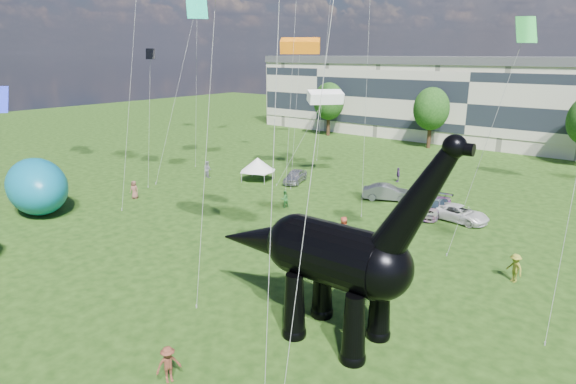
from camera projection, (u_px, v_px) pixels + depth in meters
The scene contains 12 objects.
ground at pixel (232, 328), 24.73m from camera, with size 220.00×220.00×0.00m, color #16330C.
terrace_row at pixel (480, 104), 74.33m from camera, with size 78.00×11.00×12.00m, color beige.
tree_far_left at pixel (329, 98), 80.72m from camera, with size 5.20×5.20×9.44m.
tree_mid_left at pixel (432, 105), 69.91m from camera, with size 5.20×5.20×9.44m.
dinosaur_sculpture at pixel (328, 256), 23.20m from camera, with size 13.50×3.75×11.09m.
car_silver at pixel (295, 176), 52.29m from camera, with size 1.69×4.20×1.43m, color #B9B9BE.
car_grey at pixel (387, 192), 46.09m from camera, with size 1.61×4.62×1.52m, color slate.
car_white at pixel (459, 213), 40.31m from camera, with size 2.25×4.88×1.36m, color silver.
car_dark at pixel (433, 207), 41.83m from camera, with size 2.09×5.14×1.49m, color #595960.
gazebo_left at pixel (258, 165), 52.88m from camera, with size 4.65×4.65×2.58m.
inflatable_teal at pixel (37, 186), 41.93m from camera, with size 7.78×4.86×4.86m, color #0B6B8D.
visitors at pixel (355, 223), 37.55m from camera, with size 44.35×38.23×1.89m.
Camera 1 is at (15.89, -15.21, 13.61)m, focal length 30.00 mm.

